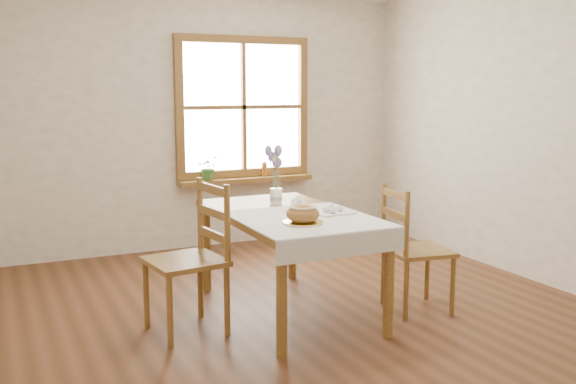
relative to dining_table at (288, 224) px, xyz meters
name	(u,v)px	position (x,y,z in m)	size (l,w,h in m)	color
ground	(306,324)	(0.00, -0.30, -0.66)	(5.00, 5.00, 0.00)	brown
room_walls	(307,79)	(0.00, -0.30, 1.04)	(4.60, 5.10, 2.65)	white
window	(243,107)	(0.50, 2.17, 0.79)	(1.46, 0.08, 1.46)	olive
window_sill	(246,180)	(0.50, 2.10, 0.03)	(1.46, 0.20, 0.05)	olive
dining_table	(288,224)	(0.00, 0.00, 0.00)	(0.90, 1.60, 0.75)	olive
table_linen	(307,219)	(0.00, -0.30, 0.09)	(0.91, 0.99, 0.01)	white
chair_left	(185,259)	(-0.80, -0.08, -0.15)	(0.48, 0.50, 1.02)	olive
chair_right	(418,249)	(0.89, -0.39, -0.20)	(0.44, 0.46, 0.94)	olive
bread_plate	(303,222)	(-0.10, -0.44, 0.10)	(0.26, 0.26, 0.01)	white
bread_loaf	(303,212)	(-0.10, -0.44, 0.17)	(0.22, 0.22, 0.12)	olive
egg_napkin	(332,212)	(0.25, -0.21, 0.10)	(0.27, 0.23, 0.01)	white
eggs	(332,208)	(0.25, -0.21, 0.13)	(0.21, 0.19, 0.05)	silver
salt_shaker	(299,201)	(0.13, 0.09, 0.14)	(0.05, 0.05, 0.10)	white
pepper_shaker	(294,204)	(0.06, 0.02, 0.14)	(0.05, 0.05, 0.09)	white
flower_vase	(276,196)	(0.07, 0.38, 0.14)	(0.10, 0.10, 0.11)	white
lavender_bouquet	(276,169)	(0.07, 0.38, 0.36)	(0.18, 0.18, 0.33)	#6E5CA4
potted_plant	(209,170)	(0.08, 2.10, 0.15)	(0.23, 0.25, 0.20)	#366829
amber_bottle	(264,169)	(0.71, 2.10, 0.13)	(0.06, 0.06, 0.16)	#9C551C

